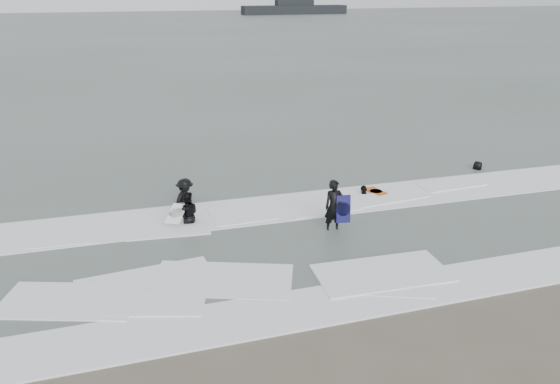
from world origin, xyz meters
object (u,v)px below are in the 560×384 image
object	(u,v)px
surfer_centre	(333,231)
surfer_wading	(188,224)
surfer_right_near	(364,195)
surfer_right_far	(477,170)
vessel_horizon	(294,9)
surfer_breaker	(186,203)

from	to	relation	value
surfer_centre	surfer_wading	bearing A→B (deg)	156.76
surfer_centre	surfer_right_near	xyz separation A→B (m)	(2.42, 2.83, 0.00)
surfer_wading	surfer_centre	bearing A→B (deg)	159.71
surfer_right_far	surfer_right_near	bearing A→B (deg)	-14.84
surfer_right_near	vessel_horizon	xyz separation A→B (m)	(37.25, 127.28, 1.42)
surfer_centre	surfer_breaker	distance (m)	6.05
surfer_breaker	surfer_right_near	size ratio (longest dim) A/B	1.17
vessel_horizon	surfer_right_far	bearing A→B (deg)	-103.85
surfer_centre	surfer_breaker	size ratio (longest dim) A/B	1.02
surfer_wading	surfer_right_far	size ratio (longest dim) A/B	1.11
surfer_centre	surfer_breaker	xyz separation A→B (m)	(-4.54, 4.01, 0.00)
surfer_centre	surfer_right_far	xyz separation A→B (m)	(8.65, 4.26, 0.00)
surfer_right_near	surfer_right_far	world-z (taller)	surfer_right_far
surfer_wading	surfer_right_far	world-z (taller)	surfer_wading
surfer_breaker	vessel_horizon	bearing A→B (deg)	23.01
surfer_right_far	surfer_breaker	bearing A→B (deg)	-26.63
vessel_horizon	surfer_centre	bearing A→B (deg)	-106.96
surfer_right_far	surfer_wading	bearing A→B (deg)	-18.10
surfer_wading	surfer_right_near	bearing A→B (deg)	-170.56
surfer_wading	surfer_right_near	world-z (taller)	surfer_wading
surfer_centre	surfer_right_far	bearing A→B (deg)	25.99
surfer_breaker	vessel_horizon	distance (m)	133.64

